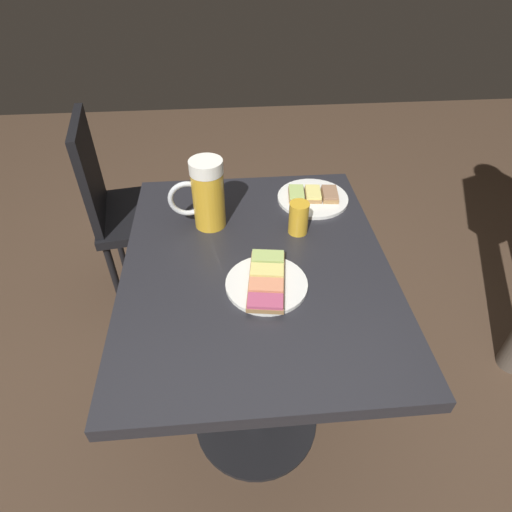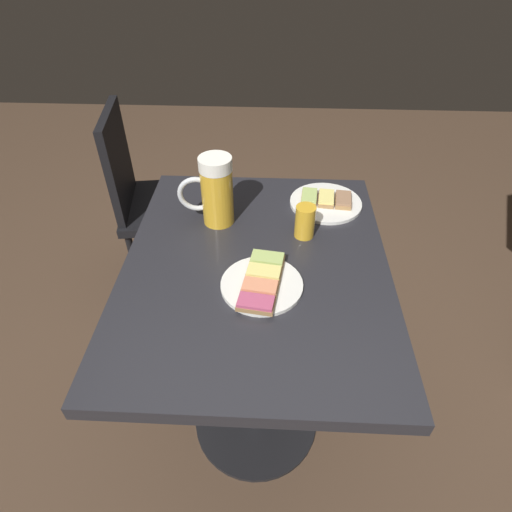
{
  "view_description": "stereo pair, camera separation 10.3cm",
  "coord_description": "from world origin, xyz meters",
  "px_view_note": "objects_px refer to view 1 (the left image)",
  "views": [
    {
      "loc": [
        0.78,
        -0.07,
        1.47
      ],
      "look_at": [
        0.0,
        0.0,
        0.8
      ],
      "focal_mm": 29.48,
      "sensor_mm": 36.0,
      "label": 1
    },
    {
      "loc": [
        0.78,
        0.04,
        1.47
      ],
      "look_at": [
        0.0,
        0.0,
        0.8
      ],
      "focal_mm": 29.48,
      "sensor_mm": 36.0,
      "label": 2
    }
  ],
  "objects_px": {
    "plate_far": "(313,197)",
    "beer_glass_small": "(299,218)",
    "beer_mug": "(206,194)",
    "cafe_chair": "(126,205)",
    "plate_near": "(267,282)"
  },
  "relations": [
    {
      "from": "plate_near",
      "to": "cafe_chair",
      "type": "distance_m",
      "value": 0.96
    },
    {
      "from": "plate_far",
      "to": "beer_glass_small",
      "type": "bearing_deg",
      "value": -24.68
    },
    {
      "from": "cafe_chair",
      "to": "plate_near",
      "type": "bearing_deg",
      "value": 23.46
    },
    {
      "from": "beer_mug",
      "to": "beer_glass_small",
      "type": "xyz_separation_m",
      "value": [
        0.05,
        0.24,
        -0.05
      ]
    },
    {
      "from": "beer_mug",
      "to": "beer_glass_small",
      "type": "relative_size",
      "value": 2.15
    },
    {
      "from": "beer_glass_small",
      "to": "cafe_chair",
      "type": "bearing_deg",
      "value": -134.41
    },
    {
      "from": "plate_near",
      "to": "plate_far",
      "type": "height_order",
      "value": "same"
    },
    {
      "from": "plate_far",
      "to": "cafe_chair",
      "type": "xyz_separation_m",
      "value": [
        -0.43,
        -0.66,
        -0.28
      ]
    },
    {
      "from": "plate_near",
      "to": "plate_far",
      "type": "distance_m",
      "value": 0.39
    },
    {
      "from": "plate_far",
      "to": "beer_glass_small",
      "type": "distance_m",
      "value": 0.17
    },
    {
      "from": "cafe_chair",
      "to": "beer_glass_small",
      "type": "bearing_deg",
      "value": 37.0
    },
    {
      "from": "beer_mug",
      "to": "cafe_chair",
      "type": "distance_m",
      "value": 0.73
    },
    {
      "from": "beer_mug",
      "to": "cafe_chair",
      "type": "height_order",
      "value": "beer_mug"
    },
    {
      "from": "plate_near",
      "to": "cafe_chair",
      "type": "height_order",
      "value": "cafe_chair"
    },
    {
      "from": "beer_mug",
      "to": "beer_glass_small",
      "type": "bearing_deg",
      "value": 77.26
    }
  ]
}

